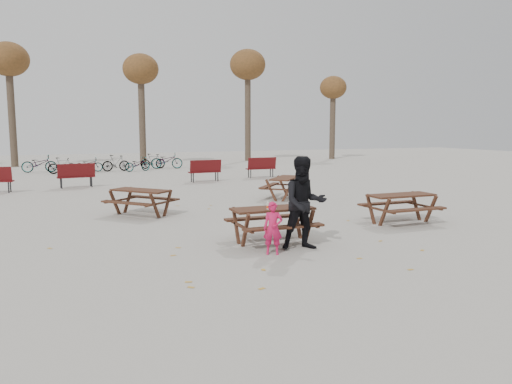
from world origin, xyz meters
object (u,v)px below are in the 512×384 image
object	(u,v)px
child	(273,228)
picnic_table_far	(285,188)
picnic_table_north	(141,202)
food_tray	(271,208)
adult	(304,203)
main_picnic_table	(273,216)
picnic_table_east	(401,209)
soda_bottle	(268,206)

from	to	relation	value
child	picnic_table_far	xyz separation A→B (m)	(3.53, 7.06, -0.15)
child	picnic_table_far	size ratio (longest dim) A/B	0.60
child	picnic_table_north	distance (m)	5.78
food_tray	child	size ratio (longest dim) A/B	0.17
child	adult	xyz separation A→B (m)	(0.77, 0.16, 0.44)
child	main_picnic_table	bearing A→B (deg)	91.41
main_picnic_table	child	size ratio (longest dim) A/B	1.70
food_tray	picnic_table_east	size ratio (longest dim) A/B	0.10
picnic_table_north	picnic_table_far	size ratio (longest dim) A/B	0.98
food_tray	soda_bottle	xyz separation A→B (m)	(-0.11, -0.06, 0.05)
adult	picnic_table_north	xyz separation A→B (m)	(-2.53, 5.35, -0.60)
picnic_table_east	picnic_table_north	world-z (taller)	picnic_table_east
main_picnic_table	picnic_table_north	distance (m)	5.03
soda_bottle	picnic_table_north	size ratio (longest dim) A/B	0.10
food_tray	adult	world-z (taller)	adult
main_picnic_table	soda_bottle	world-z (taller)	soda_bottle
soda_bottle	adult	distance (m)	0.84
adult	picnic_table_far	xyz separation A→B (m)	(2.76, 6.90, -0.59)
child	picnic_table_north	xyz separation A→B (m)	(-1.76, 5.51, -0.16)
soda_bottle	child	size ratio (longest dim) A/B	0.16
soda_bottle	picnic_table_east	world-z (taller)	soda_bottle
food_tray	soda_bottle	distance (m)	0.14
picnic_table_north	food_tray	bearing A→B (deg)	-17.65
picnic_table_east	picnic_table_far	size ratio (longest dim) A/B	1.01
main_picnic_table	child	distance (m)	1.06
soda_bottle	picnic_table_north	distance (m)	5.15
main_picnic_table	picnic_table_east	distance (m)	4.15
food_tray	child	world-z (taller)	child
soda_bottle	adult	bearing A→B (deg)	-48.67
soda_bottle	picnic_table_far	size ratio (longest dim) A/B	0.10
adult	picnic_table_far	distance (m)	7.46
child	picnic_table_north	world-z (taller)	child
soda_bottle	child	xyz separation A→B (m)	(-0.22, -0.78, -0.32)
food_tray	picnic_table_east	world-z (taller)	food_tray
child	food_tray	bearing A→B (deg)	93.19
adult	picnic_table_north	bearing A→B (deg)	125.34
picnic_table_east	picnic_table_far	world-z (taller)	picnic_table_east
food_tray	picnic_table_east	distance (m)	4.28
picnic_table_north	main_picnic_table	bearing A→B (deg)	-16.17
adult	picnic_table_far	world-z (taller)	adult
soda_bottle	child	world-z (taller)	child
child	picnic_table_east	world-z (taller)	child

